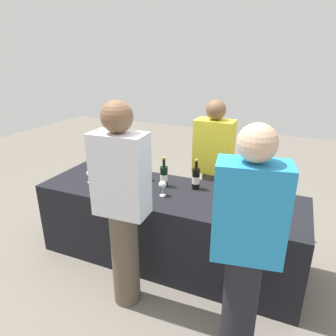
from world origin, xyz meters
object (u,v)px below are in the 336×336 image
Objects in this scene: wine_bottle_6 at (223,186)px; wine_glass_2 at (143,185)px; wine_glass_3 at (163,185)px; wine_glass_4 at (246,207)px; wine_bottle_0 at (91,161)px; wine_glass_0 at (90,174)px; wine_glass_1 at (122,182)px; guest_0 at (122,203)px; wine_bottle_2 at (113,164)px; wine_bottle_3 at (143,170)px; guest_1 at (246,245)px; wine_bottle_1 at (104,164)px; wine_bottle_4 at (164,176)px; menu_board at (266,201)px; wine_bottle_5 at (196,178)px; server_pouring at (213,166)px.

wine_glass_2 is (-0.72, -0.23, -0.02)m from wine_bottle_6.
wine_glass_3 is 0.81m from wine_glass_4.
wine_bottle_0 is at bearing 158.15° from wine_glass_2.
wine_bottle_0 is at bearing 163.33° from wine_glass_3.
wine_glass_1 is (0.43, -0.06, 0.00)m from wine_glass_0.
wine_glass_0 is at bearing 176.54° from wine_glass_4.
guest_0 is at bearing -42.74° from wine_bottle_0.
wine_bottle_3 is (0.39, -0.02, -0.01)m from wine_bottle_2.
wine_glass_0 is at bearing 148.43° from guest_1.
wine_bottle_1 is at bearing 167.36° from wine_glass_4.
guest_1 is (0.36, -0.91, 0.03)m from wine_bottle_6.
guest_0 is (0.74, -0.57, 0.08)m from wine_glass_0.
menu_board is at bearing 39.11° from wine_bottle_4.
wine_bottle_5 reaches higher than wine_glass_0.
wine_bottle_4 is 0.79m from wine_glass_0.
guest_1 is 2.01× the size of menu_board.
wine_bottle_2 is 0.98m from wine_bottle_5.
wine_glass_1 is at bearing -144.74° from menu_board.
wine_glass_4 is 0.08× the size of server_pouring.
wine_bottle_1 is at bearing 142.91° from wine_glass_1.
wine_bottle_6 is 0.18× the size of guest_0.
guest_0 reaches higher than wine_bottle_4.
wine_bottle_3 is 2.32× the size of wine_glass_4.
wine_glass_3 is (-0.24, -0.28, -0.00)m from wine_bottle_5.
wine_bottle_6 is at bearing -118.06° from menu_board.
server_pouring reaches higher than wine_bottle_6.
server_pouring is at bearing 24.74° from wine_bottle_2.
guest_1 reaches higher than wine_glass_2.
wine_glass_2 is at bearing -170.22° from wine_glass_3.
wine_glass_2 is 0.16× the size of menu_board.
wine_glass_4 is 1.02m from server_pouring.
wine_glass_1 is 0.08× the size of guest_0.
wine_bottle_5 is 0.68m from wine_glass_4.
wine_glass_0 is at bearing 172.22° from wine_glass_1.
wine_glass_3 is (0.40, 0.07, 0.01)m from wine_glass_1.
wine_bottle_5 is 0.18× the size of guest_1.
wine_glass_4 is at bearing -1.91° from wine_glass_1.
guest_0 is at bearing -72.98° from wine_bottle_3.
guest_1 reaches higher than wine_glass_4.
wine_bottle_6 reaches higher than wine_bottle_0.
guest_1 is at bearing -56.25° from wine_bottle_5.
guest_1 is at bearing -26.08° from wine_glass_1.
wine_glass_0 is (-1.37, -0.21, -0.01)m from wine_bottle_6.
wine_glass_2 is at bearing -24.07° from wine_bottle_1.
wine_bottle_2 is at bearing 26.29° from server_pouring.
wine_bottle_3 is at bearing -3.04° from wine_bottle_0.
guest_0 reaches higher than wine_glass_2.
wine_glass_0 is (-0.09, -0.31, -0.02)m from wine_bottle_2.
wine_bottle_6 is 0.76m from wine_glass_2.
wine_bottle_2 is 1.59m from wine_glass_4.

